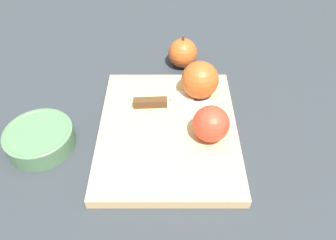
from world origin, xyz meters
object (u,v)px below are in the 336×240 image
at_px(knife, 157,103).
at_px(apple_whole, 183,53).
at_px(apple_half_left, 211,124).
at_px(apple_half_right, 200,80).
at_px(bowl, 40,138).

bearing_deg(knife, apple_whole, 67.74).
bearing_deg(apple_half_left, apple_whole, 84.40).
relative_size(apple_half_left, apple_half_right, 0.87).
height_order(apple_half_right, knife, apple_half_right).
bearing_deg(apple_half_right, bowl, -100.52).
bearing_deg(bowl, apple_whole, -48.10).
height_order(knife, apple_whole, apple_whole).
distance_m(apple_half_left, apple_half_right, 0.13).
bearing_deg(apple_half_right, knife, -101.27).
bearing_deg(knife, bowl, -160.57).
xyz_separation_m(apple_whole, bowl, (-0.26, 0.29, -0.01)).
relative_size(apple_half_left, apple_whole, 0.83).
xyz_separation_m(knife, bowl, (-0.09, 0.23, -0.01)).
distance_m(apple_half_right, apple_whole, 0.15).
bearing_deg(knife, apple_half_left, -43.05).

